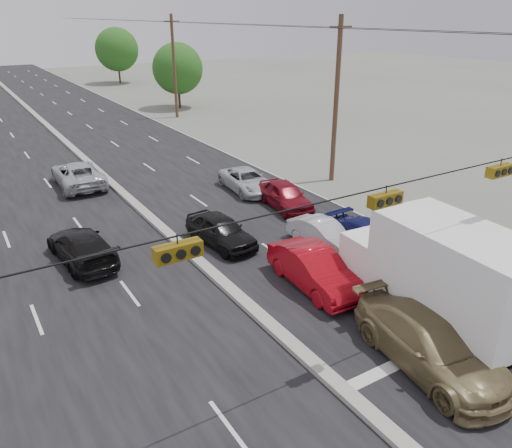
# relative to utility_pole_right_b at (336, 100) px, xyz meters

# --- Properties ---
(ground) EXTENTS (200.00, 200.00, 0.00)m
(ground) POSITION_rel_utility_pole_right_b_xyz_m (-12.50, -15.00, -5.11)
(ground) COLOR #606356
(ground) RESTS_ON ground
(road_surface) EXTENTS (20.00, 160.00, 0.02)m
(road_surface) POSITION_rel_utility_pole_right_b_xyz_m (-12.50, 15.00, -5.11)
(road_surface) COLOR black
(road_surface) RESTS_ON ground
(center_median) EXTENTS (0.50, 160.00, 0.20)m
(center_median) POSITION_rel_utility_pole_right_b_xyz_m (-12.50, 15.00, -5.01)
(center_median) COLOR gray
(center_median) RESTS_ON ground
(utility_pole_right_b) EXTENTS (1.60, 0.30, 10.00)m
(utility_pole_right_b) POSITION_rel_utility_pole_right_b_xyz_m (0.00, 0.00, 0.00)
(utility_pole_right_b) COLOR #422D1E
(utility_pole_right_b) RESTS_ON ground
(utility_pole_right_c) EXTENTS (1.60, 0.30, 10.00)m
(utility_pole_right_c) POSITION_rel_utility_pole_right_b_xyz_m (0.00, 25.00, 0.00)
(utility_pole_right_c) COLOR #422D1E
(utility_pole_right_c) RESTS_ON ground
(traffic_signals) EXTENTS (25.00, 0.30, 0.54)m
(traffic_signals) POSITION_rel_utility_pole_right_b_xyz_m (-11.10, -15.00, 0.39)
(traffic_signals) COLOR black
(traffic_signals) RESTS_ON ground
(tree_right_mid) EXTENTS (5.60, 5.60, 7.14)m
(tree_right_mid) POSITION_rel_utility_pole_right_b_xyz_m (2.50, 30.00, -0.77)
(tree_right_mid) COLOR #382619
(tree_right_mid) RESTS_ON ground
(tree_right_far) EXTENTS (6.40, 6.40, 8.16)m
(tree_right_far) POSITION_rel_utility_pole_right_b_xyz_m (3.50, 55.00, -0.15)
(tree_right_far) COLOR #382619
(tree_right_far) RESTS_ON ground
(box_truck) EXTENTS (3.15, 7.76, 3.86)m
(box_truck) POSITION_rel_utility_pole_right_b_xyz_m (-7.62, -14.58, -3.13)
(box_truck) COLOR black
(box_truck) RESTS_ON ground
(tan_sedan) EXTENTS (2.96, 5.82, 1.62)m
(tan_sedan) POSITION_rel_utility_pole_right_b_xyz_m (-9.50, -16.00, -4.30)
(tan_sedan) COLOR brown
(tan_sedan) RESTS_ON ground
(red_sedan) EXTENTS (1.92, 4.81, 1.56)m
(red_sedan) POSITION_rel_utility_pole_right_b_xyz_m (-9.50, -10.35, -4.33)
(red_sedan) COLOR #A60A14
(red_sedan) RESTS_ON ground
(queue_car_a) EXTENTS (2.14, 4.38, 1.44)m
(queue_car_a) POSITION_rel_utility_pole_right_b_xyz_m (-10.78, -4.95, -4.39)
(queue_car_a) COLOR black
(queue_car_a) RESTS_ON ground
(queue_car_b) EXTENTS (1.65, 3.95, 1.27)m
(queue_car_b) POSITION_rel_utility_pole_right_b_xyz_m (-6.88, -7.68, -4.47)
(queue_car_b) COLOR silver
(queue_car_b) RESTS_ON ground
(queue_car_c) EXTENTS (2.52, 4.83, 1.30)m
(queue_car_c) POSITION_rel_utility_pole_right_b_xyz_m (-5.80, 0.99, -4.46)
(queue_car_c) COLOR silver
(queue_car_c) RESTS_ON ground
(queue_car_d) EXTENTS (2.14, 4.81, 1.37)m
(queue_car_d) POSITION_rel_utility_pole_right_b_xyz_m (-5.40, -9.28, -4.42)
(queue_car_d) COLOR #0F124B
(queue_car_d) RESTS_ON ground
(queue_car_e) EXTENTS (2.32, 4.54, 1.48)m
(queue_car_e) POSITION_rel_utility_pole_right_b_xyz_m (-5.50, -2.62, -4.37)
(queue_car_e) COLOR maroon
(queue_car_e) RESTS_ON ground
(oncoming_near) EXTENTS (2.39, 5.03, 1.42)m
(oncoming_near) POSITION_rel_utility_pole_right_b_xyz_m (-16.71, -3.29, -4.40)
(oncoming_near) COLOR black
(oncoming_near) RESTS_ON ground
(oncoming_far) EXTENTS (2.73, 5.63, 1.54)m
(oncoming_far) POSITION_rel_utility_pole_right_b_xyz_m (-14.31, 7.35, -4.34)
(oncoming_far) COLOR #B1B4B9
(oncoming_far) RESTS_ON ground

